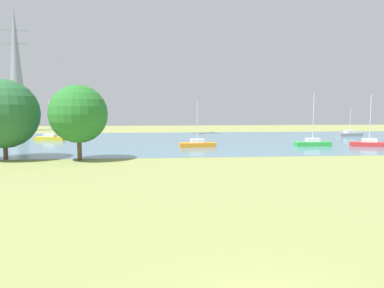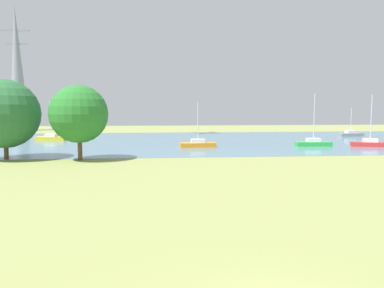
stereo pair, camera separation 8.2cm
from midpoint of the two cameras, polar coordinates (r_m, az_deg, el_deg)
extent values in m
plane|color=#8C9351|center=(30.21, 0.50, -4.26)|extent=(160.00, 160.00, 0.00)
cube|color=slate|center=(57.92, -2.21, 0.52)|extent=(140.00, 40.00, 0.02)
cube|color=red|center=(54.78, 26.47, -0.04)|extent=(5.03, 2.83, 0.60)
cube|color=white|center=(54.73, 26.49, 0.53)|extent=(2.04, 1.57, 0.50)
cylinder|color=silver|center=(54.58, 26.63, 3.64)|extent=(0.10, 0.10, 6.46)
cube|color=orange|center=(48.29, 0.99, -0.14)|extent=(4.88, 1.79, 0.60)
cube|color=white|center=(48.24, 0.99, 0.51)|extent=(1.86, 1.21, 0.50)
cylinder|color=silver|center=(48.08, 0.99, 3.48)|extent=(0.10, 0.10, 5.50)
cube|color=yellow|center=(62.97, -21.48, 0.82)|extent=(4.97, 2.19, 0.60)
cube|color=white|center=(62.93, -21.50, 1.32)|extent=(1.94, 1.35, 0.50)
cylinder|color=silver|center=(62.80, -21.59, 3.83)|extent=(0.10, 0.10, 6.00)
cube|color=green|center=(52.33, 18.76, 0.01)|extent=(4.86, 1.70, 0.60)
cube|color=white|center=(52.28, 18.78, 0.61)|extent=(1.85, 1.18, 0.50)
cylinder|color=silver|center=(52.11, 18.89, 3.99)|extent=(0.10, 0.10, 6.66)
cube|color=gray|center=(73.42, 23.91, 1.37)|extent=(4.97, 2.18, 0.60)
cube|color=white|center=(73.39, 23.93, 1.79)|extent=(1.94, 1.35, 0.50)
cylinder|color=silver|center=(73.29, 23.99, 3.42)|extent=(0.10, 0.10, 4.66)
cylinder|color=brown|center=(41.37, -27.40, -0.65)|extent=(0.44, 0.44, 2.22)
sphere|color=#2B6838|center=(41.17, -27.62, 4.28)|extent=(7.02, 7.02, 7.02)
cylinder|color=brown|center=(37.78, -17.33, -0.50)|extent=(0.44, 0.44, 2.63)
sphere|color=#29772D|center=(37.58, -17.48, 4.57)|extent=(5.79, 5.79, 5.79)
cone|color=gray|center=(94.20, -26.01, 10.73)|extent=(4.40, 4.40, 28.88)
cube|color=gray|center=(95.44, -26.24, 15.91)|extent=(6.40, 0.30, 0.30)
cube|color=gray|center=(94.93, -26.16, 14.13)|extent=(5.20, 0.30, 0.30)
camera|label=1|loc=(0.04, -89.91, 0.01)|focal=33.55mm
camera|label=2|loc=(0.04, 90.09, -0.01)|focal=33.55mm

